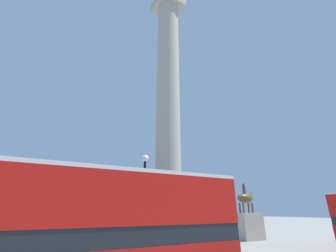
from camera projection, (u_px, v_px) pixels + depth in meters
name	position (u px, v px, depth m)	size (l,w,h in m)	color
monument_column	(168.00, 127.00, 17.75)	(4.58, 4.58, 23.62)	#A39E8E
bus_a	(65.00, 235.00, 6.51)	(11.19, 3.46, 4.25)	#B7140F
equestrian_statue	(248.00, 222.00, 24.86)	(3.03, 2.26, 6.00)	#A39E8E
street_lamp	(143.00, 206.00, 11.95)	(0.40, 0.40, 6.01)	black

